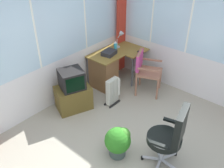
{
  "coord_description": "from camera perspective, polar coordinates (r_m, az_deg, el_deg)",
  "views": [
    {
      "loc": [
        -2.12,
        -1.42,
        3.01
      ],
      "look_at": [
        0.5,
        0.83,
        0.8
      ],
      "focal_mm": 39.59,
      "sensor_mm": 36.0,
      "label": 1
    }
  ],
  "objects": [
    {
      "name": "paper_tray",
      "position": [
        5.23,
        -0.66,
        7.23
      ],
      "size": [
        0.33,
        0.27,
        0.09
      ],
      "primitive_type": "cube",
      "rotation": [
        0.0,
        0.0,
        0.16
      ],
      "color": "#28282C",
      "rests_on": "desk"
    },
    {
      "name": "east_window_panel",
      "position": [
        4.95,
        21.61,
        9.49
      ],
      "size": [
        0.07,
        4.13,
        2.51
      ],
      "color": "silver",
      "rests_on": "ground"
    },
    {
      "name": "desk_lamp",
      "position": [
        5.54,
        2.13,
        10.9
      ],
      "size": [
        0.22,
        0.19,
        0.37
      ],
      "color": "#B2B7BC",
      "rests_on": "desk"
    },
    {
      "name": "ground",
      "position": [
        3.97,
        4.65,
        -17.63
      ],
      "size": [
        5.52,
        5.13,
        0.06
      ],
      "primitive_type": "cube",
      "color": "gray"
    },
    {
      "name": "office_chair",
      "position": [
        3.57,
        13.44,
        -11.35
      ],
      "size": [
        0.62,
        0.56,
        1.04
      ],
      "color": "#B7B7BF",
      "rests_on": "ground"
    },
    {
      "name": "potted_plant",
      "position": [
        3.82,
        1.48,
        -12.99
      ],
      "size": [
        0.4,
        0.4,
        0.5
      ],
      "color": "#3E4D48",
      "rests_on": "ground"
    },
    {
      "name": "curtain_corner",
      "position": [
        5.74,
        2.28,
        14.21
      ],
      "size": [
        0.28,
        0.08,
        2.41
      ],
      "primitive_type": "cube",
      "rotation": [
        0.0,
        0.0,
        -0.05
      ],
      "color": "red",
      "rests_on": "ground"
    },
    {
      "name": "north_window_panel",
      "position": [
        4.46,
        -16.89,
        7.91
      ],
      "size": [
        4.52,
        0.07,
        2.51
      ],
      "color": "silver",
      "rests_on": "ground"
    },
    {
      "name": "spray_bottle",
      "position": [
        5.43,
        0.79,
        8.89
      ],
      "size": [
        0.06,
        0.06,
        0.22
      ],
      "color": "#37B4D5",
      "rests_on": "desk"
    },
    {
      "name": "tv_remote",
      "position": [
        5.37,
        6.63,
        7.3
      ],
      "size": [
        0.05,
        0.15,
        0.02
      ],
      "primitive_type": "cube",
      "rotation": [
        0.0,
        0.0,
        0.05
      ],
      "color": "black",
      "rests_on": "desk"
    },
    {
      "name": "wooden_armchair",
      "position": [
        5.1,
        7.39,
        3.97
      ],
      "size": [
        0.63,
        0.64,
        0.91
      ],
      "color": "#95624B",
      "rests_on": "ground"
    },
    {
      "name": "desk",
      "position": [
        5.35,
        -1.67,
        3.2
      ],
      "size": [
        1.21,
        0.82,
        0.73
      ],
      "color": "olive",
      "rests_on": "ground"
    },
    {
      "name": "tv_on_stand",
      "position": [
        4.73,
        -9.01,
        -1.85
      ],
      "size": [
        0.76,
        0.65,
        0.83
      ],
      "color": "brown",
      "rests_on": "ground"
    },
    {
      "name": "space_heater",
      "position": [
        4.85,
        0.26,
        -1.59
      ],
      "size": [
        0.35,
        0.17,
        0.57
      ],
      "color": "silver",
      "rests_on": "ground"
    }
  ]
}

